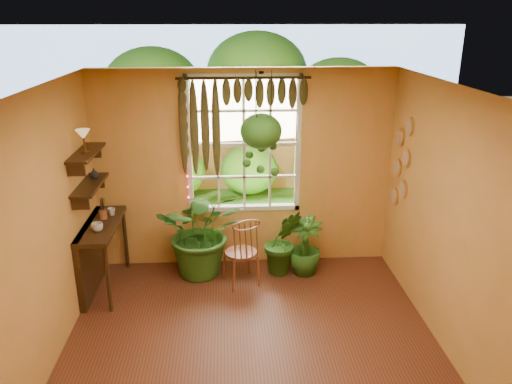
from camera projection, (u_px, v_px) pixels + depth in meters
floor at (254, 363)px, 5.04m from camera, size 4.50×4.50×0.00m
ceiling at (253, 94)px, 4.14m from camera, size 4.50×4.50×0.00m
wall_back at (244, 170)px, 6.71m from camera, size 4.00×0.00×4.00m
wall_left at (32, 248)px, 4.48m from camera, size 0.00×4.50×4.50m
wall_right at (465, 236)px, 4.71m from camera, size 0.00×4.50×4.50m
window at (244, 144)px, 6.62m from camera, size 1.52×0.10×1.86m
valance_vine at (237, 103)px, 6.31m from camera, size 1.70×0.12×1.10m
string_lights at (186, 143)px, 6.47m from camera, size 0.03×0.03×1.54m
wall_plates at (401, 163)px, 6.32m from camera, size 0.04×0.32×1.10m
counter_ledge at (95, 249)px, 6.25m from camera, size 0.40×1.20×0.90m
shelf_lower at (90, 185)px, 5.97m from camera, size 0.25×0.90×0.04m
shelf_upper at (86, 153)px, 5.84m from camera, size 0.25×0.90×0.04m
backyard at (247, 112)px, 11.09m from camera, size 14.00×10.00×12.00m
windsor_chair at (242, 262)px, 6.44m from camera, size 0.53×0.54×1.10m
potted_plant_left at (203, 231)px, 6.60m from camera, size 1.14×0.99×1.25m
potted_plant_mid at (283, 242)px, 6.67m from camera, size 0.55×0.47×0.92m
potted_plant_right at (305, 246)px, 6.69m from camera, size 0.58×0.58×0.80m
hanging_basket at (261, 135)px, 6.17m from camera, size 0.52×0.52×1.31m
cup_a at (97, 227)px, 5.90m from camera, size 0.18×0.18×0.10m
cup_b at (111, 212)px, 6.38m from camera, size 0.11×0.11×0.09m
brush_jar at (102, 209)px, 6.24m from camera, size 0.10×0.10×0.35m
shelf_vase at (94, 173)px, 6.15m from camera, size 0.15×0.15×0.12m
tiffany_lamp at (83, 136)px, 5.68m from camera, size 0.17×0.17×0.28m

